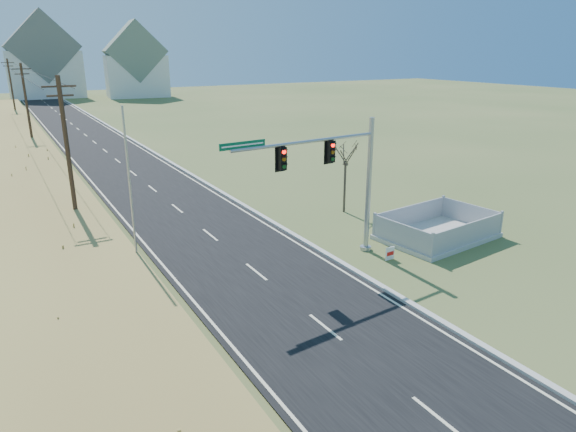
% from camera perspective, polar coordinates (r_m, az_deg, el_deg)
% --- Properties ---
extents(ground, '(260.00, 260.00, 0.00)m').
position_cam_1_polar(ground, '(21.98, 1.19, -10.08)').
color(ground, '#47592B').
rests_on(ground, ground).
extents(road, '(8.00, 180.00, 0.06)m').
position_cam_1_polar(road, '(68.11, -21.30, 8.12)').
color(road, black).
rests_on(road, ground).
extents(curb, '(0.30, 180.00, 0.18)m').
position_cam_1_polar(curb, '(68.84, -17.88, 8.63)').
color(curb, '#B2AFA8').
rests_on(curb, ground).
extents(utility_pole_near, '(1.80, 0.26, 9.00)m').
position_cam_1_polar(utility_pole_near, '(32.27, -23.26, 6.47)').
color(utility_pole_near, '#422D1E').
rests_on(utility_pole_near, ground).
extents(utility_pole_mid, '(1.80, 0.26, 9.00)m').
position_cam_1_polar(utility_pole_mid, '(61.93, -27.02, 10.89)').
color(utility_pole_mid, '#422D1E').
rests_on(utility_pole_mid, ground).
extents(utility_pole_far, '(1.80, 0.26, 9.00)m').
position_cam_1_polar(utility_pole_far, '(91.81, -28.36, 12.43)').
color(utility_pole_far, '#422D1E').
rests_on(utility_pole_far, ground).
extents(condo_n, '(15.27, 10.20, 18.54)m').
position_cam_1_polar(condo_n, '(129.16, -25.51, 15.17)').
color(condo_n, white).
rests_on(condo_n, ground).
extents(condo_ne, '(14.12, 10.51, 16.52)m').
position_cam_1_polar(condo_ne, '(124.30, -16.55, 15.73)').
color(condo_ne, white).
rests_on(condo_ne, ground).
extents(traffic_signal_mast, '(8.91, 1.17, 7.12)m').
position_cam_1_polar(traffic_signal_mast, '(25.65, 6.03, 4.47)').
color(traffic_signal_mast, '#9EA0A5').
rests_on(traffic_signal_mast, ground).
extents(fence_enclosure, '(6.86, 5.07, 1.47)m').
position_cam_1_polar(fence_enclosure, '(30.71, 16.22, -1.84)').
color(fence_enclosure, '#B7B5AD').
rests_on(fence_enclosure, ground).
extents(open_sign, '(0.56, 0.08, 0.69)m').
position_cam_1_polar(open_sign, '(26.92, 11.27, -4.10)').
color(open_sign, white).
rests_on(open_sign, ground).
extents(flagpole, '(0.36, 0.36, 8.07)m').
position_cam_1_polar(flagpole, '(24.53, -16.89, 0.33)').
color(flagpole, '#B7B5AD').
rests_on(flagpole, ground).
extents(bare_tree, '(1.90, 1.90, 5.04)m').
position_cam_1_polar(bare_tree, '(33.50, 6.45, 7.10)').
color(bare_tree, '#4C3F33').
rests_on(bare_tree, ground).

